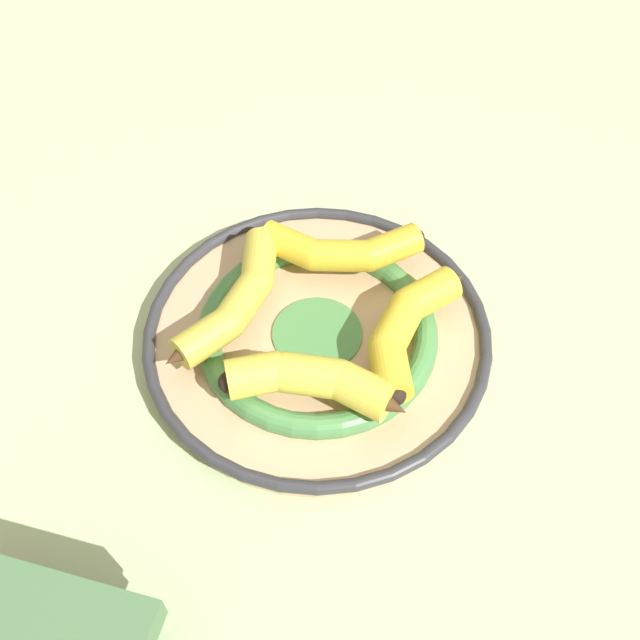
{
  "coord_description": "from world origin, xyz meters",
  "views": [
    {
      "loc": [
        -0.32,
        -0.31,
        0.64
      ],
      "look_at": [
        0.0,
        0.01,
        0.04
      ],
      "focal_mm": 42.0,
      "sensor_mm": 36.0,
      "label": 1
    }
  ],
  "objects_px": {
    "banana_d": "(235,301)",
    "banana_a": "(338,250)",
    "banana_b": "(407,326)",
    "banana_c": "(315,382)",
    "decorative_bowl": "(320,332)"
  },
  "relations": [
    {
      "from": "decorative_bowl",
      "to": "banana_c",
      "type": "height_order",
      "value": "banana_c"
    },
    {
      "from": "decorative_bowl",
      "to": "banana_a",
      "type": "distance_m",
      "value": 0.09
    },
    {
      "from": "banana_b",
      "to": "banana_d",
      "type": "bearing_deg",
      "value": -74.82
    },
    {
      "from": "banana_c",
      "to": "banana_d",
      "type": "bearing_deg",
      "value": -41.21
    },
    {
      "from": "banana_d",
      "to": "banana_c",
      "type": "bearing_deg",
      "value": -115.24
    },
    {
      "from": "banana_c",
      "to": "banana_d",
      "type": "relative_size",
      "value": 0.84
    },
    {
      "from": "decorative_bowl",
      "to": "banana_d",
      "type": "distance_m",
      "value": 0.09
    },
    {
      "from": "banana_d",
      "to": "banana_a",
      "type": "bearing_deg",
      "value": -30.64
    },
    {
      "from": "banana_b",
      "to": "banana_a",
      "type": "bearing_deg",
      "value": -121.39
    },
    {
      "from": "banana_c",
      "to": "banana_d",
      "type": "height_order",
      "value": "banana_c"
    },
    {
      "from": "banana_a",
      "to": "banana_c",
      "type": "distance_m",
      "value": 0.17
    },
    {
      "from": "banana_a",
      "to": "banana_d",
      "type": "bearing_deg",
      "value": -144.13
    },
    {
      "from": "banana_d",
      "to": "banana_b",
      "type": "bearing_deg",
      "value": -75.43
    },
    {
      "from": "banana_b",
      "to": "banana_d",
      "type": "relative_size",
      "value": 0.93
    },
    {
      "from": "banana_c",
      "to": "banana_a",
      "type": "bearing_deg",
      "value": -88.95
    }
  ]
}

